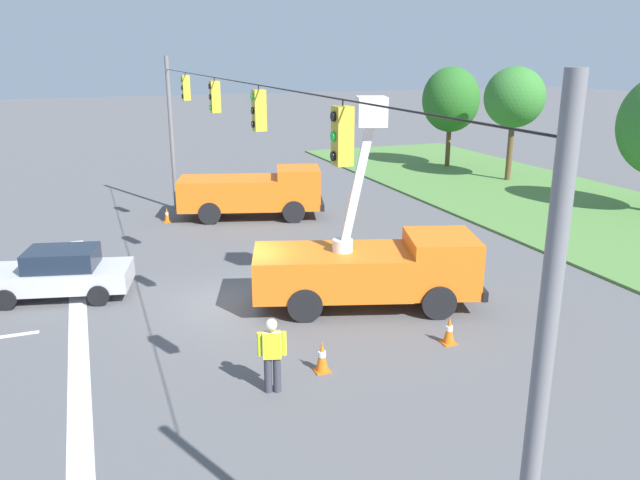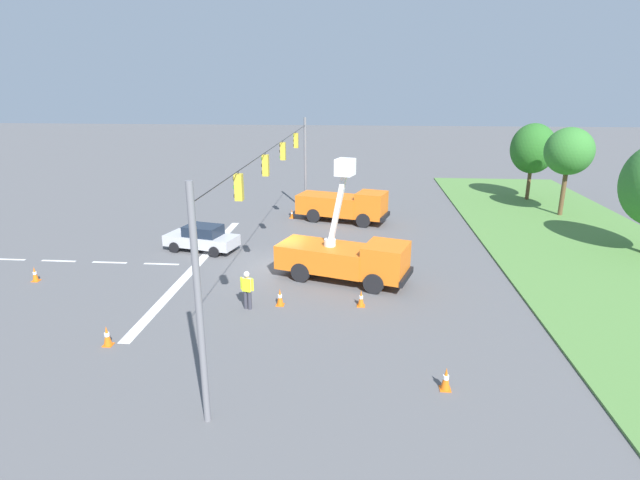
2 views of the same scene
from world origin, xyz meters
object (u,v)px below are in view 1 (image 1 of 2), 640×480
utility_truck_support_near (254,192)px  traffic_cone_foreground_right (322,356)px  sedan_silver (60,273)px  tree_west (514,98)px  road_worker (272,351)px  traffic_cone_near_bucket (167,215)px  utility_truck_bucket_lift (371,264)px  traffic_cone_mid_right (449,330)px  tree_far_west (451,100)px

utility_truck_support_near → traffic_cone_foreground_right: bearing=-8.9°
sedan_silver → tree_west: bearing=112.9°
tree_west → utility_truck_support_near: 16.94m
road_worker → traffic_cone_near_bucket: 15.85m
utility_truck_bucket_lift → utility_truck_support_near: 11.45m
road_worker → traffic_cone_foreground_right: size_ratio=2.22×
tree_west → traffic_cone_near_bucket: tree_west is taller
traffic_cone_foreground_right → traffic_cone_near_bucket: traffic_cone_foreground_right is taller
sedan_silver → road_worker: size_ratio=2.60×
traffic_cone_foreground_right → traffic_cone_mid_right: traffic_cone_foreground_right is taller
utility_truck_support_near → utility_truck_bucket_lift: bearing=2.6°
traffic_cone_foreground_right → road_worker: bearing=-70.7°
sedan_silver → traffic_cone_foreground_right: size_ratio=5.76×
tree_far_west → utility_truck_support_near: 17.84m
tree_far_west → sedan_silver: bearing=-56.4°
utility_truck_support_near → road_worker: 15.65m
tree_west → traffic_cone_near_bucket: bearing=-83.5°
utility_truck_bucket_lift → traffic_cone_mid_right: utility_truck_bucket_lift is taller
traffic_cone_mid_right → traffic_cone_near_bucket: traffic_cone_mid_right is taller
tree_far_west → sedan_silver: 28.62m
tree_far_west → sedan_silver: (15.70, -23.65, -3.63)m
sedan_silver → traffic_cone_mid_right: size_ratio=6.00×
tree_west → utility_truck_support_near: (2.94, -16.28, -3.64)m
utility_truck_bucket_lift → traffic_cone_mid_right: size_ratio=9.24×
tree_far_west → traffic_cone_mid_right: bearing=-31.7°
traffic_cone_foreground_right → traffic_cone_near_bucket: 15.44m
traffic_cone_foreground_right → sedan_silver: bearing=-141.2°
traffic_cone_near_bucket → traffic_cone_foreground_right: bearing=6.0°
traffic_cone_foreground_right → traffic_cone_near_bucket: bearing=-174.0°
sedan_silver → traffic_cone_foreground_right: bearing=38.8°
utility_truck_bucket_lift → traffic_cone_foreground_right: size_ratio=8.88×
utility_truck_bucket_lift → traffic_cone_mid_right: (3.08, 0.82, -0.92)m
tree_far_west → road_worker: size_ratio=3.68×
utility_truck_support_near → sedan_silver: 11.05m
utility_truck_bucket_lift → traffic_cone_foreground_right: (3.29, -2.83, -0.91)m
road_worker → traffic_cone_near_bucket: road_worker is taller
utility_truck_bucket_lift → traffic_cone_near_bucket: utility_truck_bucket_lift is taller
tree_west → traffic_cone_mid_right: (17.46, -14.94, -4.48)m
tree_far_west → traffic_cone_mid_right: 27.14m
road_worker → tree_far_west: bearing=140.9°
utility_truck_bucket_lift → road_worker: 5.65m
road_worker → traffic_cone_foreground_right: 1.57m
utility_truck_bucket_lift → utility_truck_support_near: size_ratio=1.03×
sedan_silver → traffic_cone_near_bucket: bearing=151.9°
tree_far_west → tree_west: bearing=8.7°
utility_truck_support_near → traffic_cone_foreground_right: (14.73, -2.30, -0.83)m
utility_truck_support_near → road_worker: size_ratio=3.90×
tree_west → traffic_cone_mid_right: tree_west is taller
tree_far_west → tree_west: 5.44m
tree_far_west → traffic_cone_foreground_right: tree_far_west is taller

